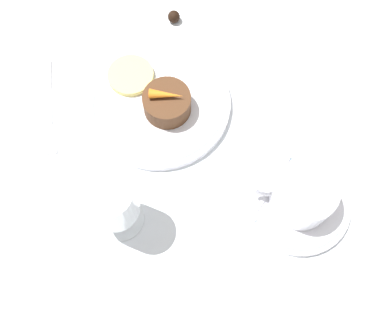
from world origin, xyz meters
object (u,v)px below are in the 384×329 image
at_px(coffee_cup, 303,195).
at_px(fork, 49,116).
at_px(dinner_plate, 160,103).
at_px(dessert_cake, 167,103).
at_px(wine_glass, 112,203).

bearing_deg(coffee_cup, fork, -13.62).
xyz_separation_m(dinner_plate, dessert_cake, (-0.01, 0.01, 0.02)).
xyz_separation_m(coffee_cup, wine_glass, (0.25, 0.05, 0.04)).
xyz_separation_m(coffee_cup, dessert_cake, (0.21, -0.13, -0.01)).
distance_m(coffee_cup, fork, 0.41).
bearing_deg(dessert_cake, coffee_cup, 149.00).
bearing_deg(wine_glass, dessert_cake, -103.41).
bearing_deg(coffee_cup, dinner_plate, -31.41).
relative_size(wine_glass, dessert_cake, 1.69).
bearing_deg(coffee_cup, dessert_cake, -31.00).
distance_m(fork, dessert_cake, 0.19).
bearing_deg(wine_glass, dinner_plate, -98.35).
height_order(wine_glass, dessert_cake, wine_glass).
bearing_deg(dinner_plate, fork, 13.50).
bearing_deg(wine_glass, fork, -46.36).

